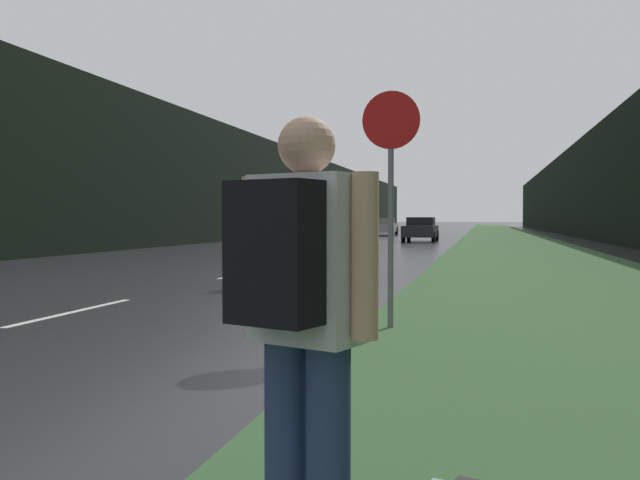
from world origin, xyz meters
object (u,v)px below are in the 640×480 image
(stop_sign, at_px, (391,182))
(car_passing_far, at_px, (421,229))
(car_oncoming, at_px, (383,226))
(hitchhiker_with_backpack, at_px, (301,313))
(car_passing_near, at_px, (317,248))

(stop_sign, height_order, car_passing_far, stop_sign)
(car_oncoming, bearing_deg, hitchhiker_with_backpack, -82.10)
(hitchhiker_with_backpack, bearing_deg, car_passing_near, 122.97)
(stop_sign, xyz_separation_m, hitchhiker_with_backpack, (0.44, -5.77, -0.80))
(car_passing_near, relative_size, car_oncoming, 0.98)
(hitchhiker_with_backpack, bearing_deg, stop_sign, 113.69)
(car_passing_near, distance_m, car_oncoming, 40.11)
(hitchhiker_with_backpack, xyz_separation_m, car_passing_near, (-2.95, 12.16, -0.30))
(stop_sign, bearing_deg, car_passing_far, 94.47)
(car_passing_near, height_order, car_oncoming, car_oncoming)
(car_passing_far, relative_size, car_oncoming, 1.02)
(hitchhiker_with_backpack, distance_m, car_passing_far, 37.95)
(car_oncoming, bearing_deg, car_passing_far, -73.23)
(stop_sign, xyz_separation_m, car_passing_near, (-2.51, 6.39, -1.10))
(stop_sign, height_order, car_oncoming, stop_sign)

